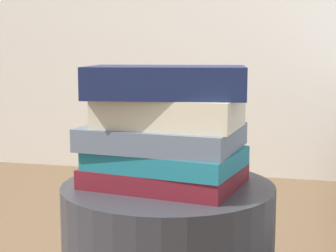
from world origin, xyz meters
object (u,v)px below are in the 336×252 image
object	(u,v)px
book_maroon	(166,174)
book_slate	(163,137)
book_teal	(166,158)
book_cream	(169,112)
book_navy	(166,82)

from	to	relation	value
book_maroon	book_slate	world-z (taller)	book_slate
book_teal	book_slate	world-z (taller)	book_slate
book_teal	book_cream	size ratio (longest dim) A/B	1.06
book_maroon	book_teal	bearing A→B (deg)	-66.79
book_slate	book_maroon	bearing A→B (deg)	46.98
book_maroon	book_slate	size ratio (longest dim) A/B	0.99
book_slate	book_navy	bearing A→B (deg)	-48.20
book_slate	book_teal	bearing A→B (deg)	-48.75
book_maroon	book_teal	size ratio (longest dim) A/B	1.03
book_navy	book_teal	bearing A→B (deg)	128.10
book_teal	book_cream	world-z (taller)	book_cream
book_cream	book_navy	distance (m)	0.05
book_teal	book_cream	distance (m)	0.08
book_slate	book_navy	xyz separation A→B (m)	(0.01, -0.01, 0.10)
book_maroon	book_navy	size ratio (longest dim) A/B	0.97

